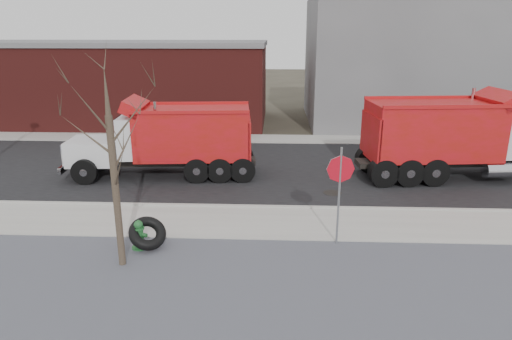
{
  "coord_description": "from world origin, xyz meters",
  "views": [
    {
      "loc": [
        0.82,
        -13.23,
        5.97
      ],
      "look_at": [
        0.15,
        1.55,
        1.4
      ],
      "focal_mm": 32.0,
      "sensor_mm": 36.0,
      "label": 1
    }
  ],
  "objects_px": {
    "dump_truck_red_a": "(459,135)",
    "dump_truck_red_b": "(170,137)",
    "truck_tire": "(147,233)",
    "stop_sign": "(340,180)",
    "fire_hydrant": "(139,236)"
  },
  "relations": [
    {
      "from": "fire_hydrant",
      "to": "dump_truck_red_b",
      "type": "relative_size",
      "value": 0.11
    },
    {
      "from": "truck_tire",
      "to": "dump_truck_red_a",
      "type": "bearing_deg",
      "value": 32.3
    },
    {
      "from": "fire_hydrant",
      "to": "truck_tire",
      "type": "xyz_separation_m",
      "value": [
        0.23,
        0.05,
        0.07
      ]
    },
    {
      "from": "fire_hydrant",
      "to": "stop_sign",
      "type": "relative_size",
      "value": 0.3
    },
    {
      "from": "dump_truck_red_a",
      "to": "stop_sign",
      "type": "bearing_deg",
      "value": -137.09
    },
    {
      "from": "fire_hydrant",
      "to": "stop_sign",
      "type": "distance_m",
      "value": 5.86
    },
    {
      "from": "dump_truck_red_a",
      "to": "fire_hydrant",
      "type": "bearing_deg",
      "value": -153.85
    },
    {
      "from": "dump_truck_red_a",
      "to": "dump_truck_red_b",
      "type": "distance_m",
      "value": 11.92
    },
    {
      "from": "dump_truck_red_a",
      "to": "dump_truck_red_b",
      "type": "height_order",
      "value": "dump_truck_red_a"
    },
    {
      "from": "dump_truck_red_a",
      "to": "truck_tire",
      "type": "bearing_deg",
      "value": -153.5
    },
    {
      "from": "truck_tire",
      "to": "dump_truck_red_a",
      "type": "height_order",
      "value": "dump_truck_red_a"
    },
    {
      "from": "dump_truck_red_a",
      "to": "dump_truck_red_b",
      "type": "xyz_separation_m",
      "value": [
        -11.91,
        -0.35,
        -0.16
      ]
    },
    {
      "from": "fire_hydrant",
      "to": "dump_truck_red_a",
      "type": "xyz_separation_m",
      "value": [
        11.35,
        7.08,
        1.43
      ]
    },
    {
      "from": "fire_hydrant",
      "to": "dump_truck_red_a",
      "type": "bearing_deg",
      "value": 47.21
    },
    {
      "from": "stop_sign",
      "to": "fire_hydrant",
      "type": "bearing_deg",
      "value": -159.45
    }
  ]
}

